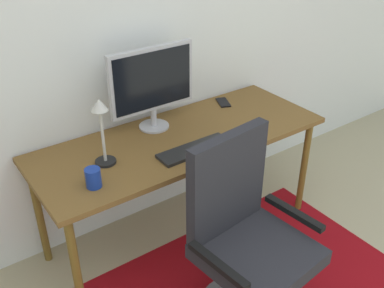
{
  "coord_description": "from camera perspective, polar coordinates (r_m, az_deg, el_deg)",
  "views": [
    {
      "loc": [
        -1.15,
        -0.07,
        1.97
      ],
      "look_at": [
        -0.0,
        1.55,
        0.82
      ],
      "focal_mm": 41.67,
      "sensor_mm": 36.0,
      "label": 1
    }
  ],
  "objects": [
    {
      "name": "monitor",
      "position": [
        2.57,
        -5.14,
        7.89
      ],
      "size": [
        0.53,
        0.18,
        0.49
      ],
      "color": "#B2B2B7",
      "rests_on": "desk"
    },
    {
      "name": "keyboard",
      "position": [
        2.43,
        0.34,
        -0.67
      ],
      "size": [
        0.43,
        0.13,
        0.02
      ],
      "primitive_type": "cube",
      "color": "black",
      "rests_on": "desk"
    },
    {
      "name": "coffee_cup",
      "position": [
        2.18,
        -12.53,
        -4.26
      ],
      "size": [
        0.08,
        0.08,
        0.1
      ],
      "primitive_type": "cylinder",
      "color": "navy",
      "rests_on": "desk"
    },
    {
      "name": "cell_phone",
      "position": [
        2.99,
        4.02,
        5.33
      ],
      "size": [
        0.12,
        0.16,
        0.01
      ],
      "primitive_type": "cube",
      "rotation": [
        0.0,
        0.0,
        -0.38
      ],
      "color": "black",
      "rests_on": "desk"
    },
    {
      "name": "office_chair",
      "position": [
        2.26,
        7.04,
        -14.3
      ],
      "size": [
        0.6,
        0.58,
        1.03
      ],
      "rotation": [
        0.0,
        0.0,
        0.11
      ],
      "color": "slate",
      "rests_on": "ground"
    },
    {
      "name": "desk_lamp",
      "position": [
        2.26,
        -11.54,
        2.64
      ],
      "size": [
        0.11,
        0.11,
        0.36
      ],
      "color": "black",
      "rests_on": "desk"
    },
    {
      "name": "wall_back",
      "position": [
        2.63,
        -8.51,
        15.01
      ],
      "size": [
        6.0,
        0.1,
        2.6
      ],
      "primitive_type": "cube",
      "color": "white",
      "rests_on": "ground"
    },
    {
      "name": "computer_mouse",
      "position": [
        2.6,
        7.01,
        1.51
      ],
      "size": [
        0.06,
        0.1,
        0.03
      ],
      "primitive_type": "ellipsoid",
      "color": "white",
      "rests_on": "desk"
    },
    {
      "name": "desk",
      "position": [
        2.61,
        -1.4,
        -0.22
      ],
      "size": [
        1.73,
        0.66,
        0.72
      ],
      "color": "brown",
      "rests_on": "ground"
    }
  ]
}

